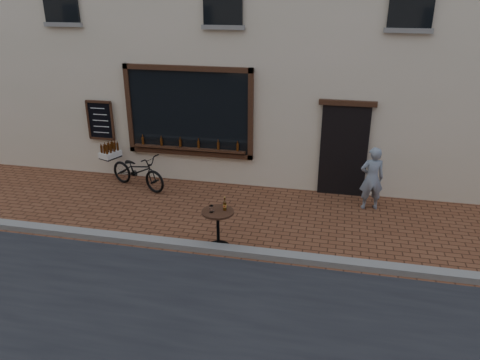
# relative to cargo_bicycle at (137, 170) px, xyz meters

# --- Properties ---
(ground) EXTENTS (90.00, 90.00, 0.00)m
(ground) POSITION_rel_cargo_bicycle_xyz_m (3.11, -2.79, -0.46)
(ground) COLOR brown
(ground) RESTS_ON ground
(kerb) EXTENTS (90.00, 0.25, 0.12)m
(kerb) POSITION_rel_cargo_bicycle_xyz_m (3.11, -2.59, -0.40)
(kerb) COLOR slate
(kerb) RESTS_ON ground
(cargo_bicycle) EXTENTS (2.05, 1.23, 0.97)m
(cargo_bicycle) POSITION_rel_cargo_bicycle_xyz_m (0.00, 0.00, 0.00)
(cargo_bicycle) COLOR black
(cargo_bicycle) RESTS_ON ground
(bistro_table) EXTENTS (0.62, 0.62, 1.06)m
(bistro_table) POSITION_rel_cargo_bicycle_xyz_m (2.74, -2.44, 0.10)
(bistro_table) COLOR black
(bistro_table) RESTS_ON ground
(pedestrian) EXTENTS (0.59, 0.45, 1.47)m
(pedestrian) POSITION_rel_cargo_bicycle_xyz_m (5.66, -0.01, 0.27)
(pedestrian) COLOR slate
(pedestrian) RESTS_ON ground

